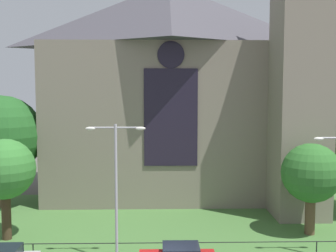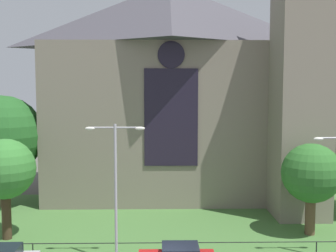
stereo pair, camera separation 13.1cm
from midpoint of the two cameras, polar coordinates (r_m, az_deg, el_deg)
The scene contains 8 objects.
ground at distance 31.93m, azimuth -0.36°, elevation -13.08°, with size 160.00×160.00×0.00m, color #56544C.
grass_verge at distance 30.04m, azimuth -0.32°, elevation -14.25°, with size 120.00×20.00×0.01m, color #477538.
church_building at distance 38.77m, azimuth 1.48°, elevation 5.50°, with size 23.20×16.20×26.00m.
iron_railing at distance 24.55m, azimuth 1.22°, elevation -16.28°, with size 32.98×0.07×1.13m.
tree_left_near at distance 29.03m, azimuth -21.74°, elevation -5.70°, with size 3.98×3.98×6.74m.
tree_right_near at distance 29.63m, azimuth 19.55°, elevation -6.32°, with size 4.06×4.06×6.32m.
tree_left_far at distance 36.95m, azimuth -22.03°, elevation -1.27°, with size 6.75×6.75×9.52m.
streetlamp_near at distance 23.40m, azimuth -7.19°, elevation -6.81°, with size 3.37×0.26×8.01m.
Camera 2 is at (-0.27, -20.38, 9.83)m, focal length 43.55 mm.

